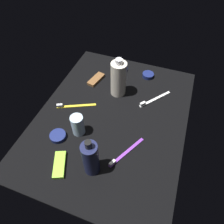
# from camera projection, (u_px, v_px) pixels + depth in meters

# --- Properties ---
(ground_plane) EXTENTS (0.84, 0.64, 0.01)m
(ground_plane) POSITION_uv_depth(u_px,v_px,m) (112.00, 117.00, 0.91)
(ground_plane) COLOR black
(lotion_bottle) EXTENTS (0.06, 0.06, 0.19)m
(lotion_bottle) POSITION_uv_depth(u_px,v_px,m) (91.00, 158.00, 0.68)
(lotion_bottle) COLOR #191E42
(lotion_bottle) RESTS_ON ground_plane
(bodywash_bottle) EXTENTS (0.07, 0.07, 0.19)m
(bodywash_bottle) POSITION_uv_depth(u_px,v_px,m) (118.00, 79.00, 0.93)
(bodywash_bottle) COLOR silver
(bodywash_bottle) RESTS_ON ground_plane
(deodorant_stick) EXTENTS (0.05, 0.05, 0.09)m
(deodorant_stick) POSITION_uv_depth(u_px,v_px,m) (78.00, 125.00, 0.81)
(deodorant_stick) COLOR silver
(deodorant_stick) RESTS_ON ground_plane
(toothbrush_purple) EXTENTS (0.16, 0.10, 0.02)m
(toothbrush_purple) POSITION_uv_depth(u_px,v_px,m) (125.00, 153.00, 0.78)
(toothbrush_purple) COLOR purple
(toothbrush_purple) RESTS_ON ground_plane
(toothbrush_white) EXTENTS (0.15, 0.12, 0.02)m
(toothbrush_white) POSITION_uv_depth(u_px,v_px,m) (153.00, 100.00, 0.96)
(toothbrush_white) COLOR white
(toothbrush_white) RESTS_ON ground_plane
(toothbrush_yellow) EXTENTS (0.09, 0.17, 0.02)m
(toothbrush_yellow) POSITION_uv_depth(u_px,v_px,m) (74.00, 106.00, 0.94)
(toothbrush_yellow) COLOR yellow
(toothbrush_yellow) RESTS_ON ground_plane
(snack_bar_brown) EXTENTS (0.11, 0.06, 0.01)m
(snack_bar_brown) POSITION_uv_depth(u_px,v_px,m) (96.00, 79.00, 1.05)
(snack_bar_brown) COLOR brown
(snack_bar_brown) RESTS_ON ground_plane
(snack_bar_lime) EXTENTS (0.11, 0.08, 0.01)m
(snack_bar_lime) POSITION_uv_depth(u_px,v_px,m) (60.00, 165.00, 0.75)
(snack_bar_lime) COLOR #8CD133
(snack_bar_lime) RESTS_ON ground_plane
(snack_bar_navy) EXTENTS (0.11, 0.05, 0.01)m
(snack_bar_navy) POSITION_uv_depth(u_px,v_px,m) (120.00, 74.00, 1.08)
(snack_bar_navy) COLOR navy
(snack_bar_navy) RESTS_ON ground_plane
(cream_tin_left) EXTENTS (0.06, 0.06, 0.02)m
(cream_tin_left) POSITION_uv_depth(u_px,v_px,m) (148.00, 75.00, 1.07)
(cream_tin_left) COLOR navy
(cream_tin_left) RESTS_ON ground_plane
(cream_tin_right) EXTENTS (0.07, 0.07, 0.02)m
(cream_tin_right) POSITION_uv_depth(u_px,v_px,m) (58.00, 136.00, 0.83)
(cream_tin_right) COLOR navy
(cream_tin_right) RESTS_ON ground_plane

